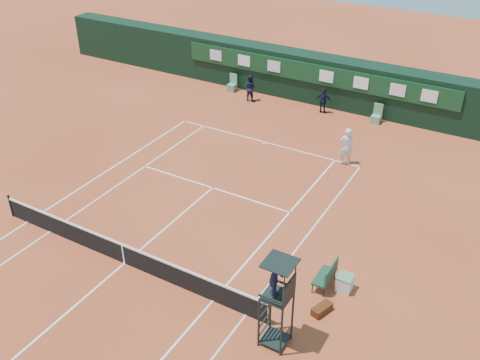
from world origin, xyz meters
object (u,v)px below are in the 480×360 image
at_px(umpire_chair, 277,286).
at_px(cooler, 345,283).
at_px(player_bench, 327,275).
at_px(player, 346,146).
at_px(tennis_net, 123,253).

relative_size(umpire_chair, cooler, 5.30).
relative_size(umpire_chair, player_bench, 2.85).
height_order(cooler, player, player).
distance_m(cooler, player, 9.56).
bearing_deg(player_bench, cooler, 17.12).
distance_m(umpire_chair, player_bench, 3.82).
height_order(tennis_net, umpire_chair, umpire_chair).
xyz_separation_m(player_bench, player, (-2.72, 9.13, 0.41)).
height_order(player_bench, cooler, player_bench).
bearing_deg(player_bench, tennis_net, -159.71).
bearing_deg(cooler, tennis_net, -159.95).
distance_m(tennis_net, player, 12.74).
bearing_deg(player_bench, player, 106.60).
distance_m(tennis_net, player_bench, 7.85).
bearing_deg(player, cooler, 76.44).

